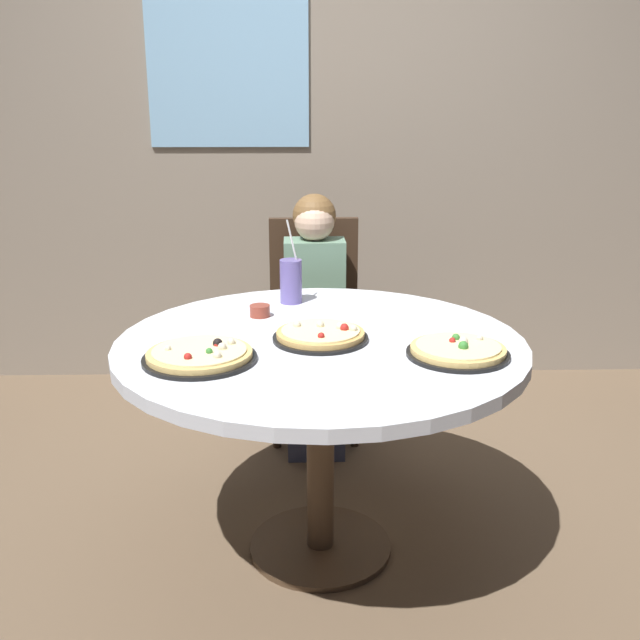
% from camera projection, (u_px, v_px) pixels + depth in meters
% --- Properties ---
extents(ground_plane, '(8.00, 8.00, 0.00)m').
position_uv_depth(ground_plane, '(320.00, 548.00, 2.53)').
color(ground_plane, brown).
extents(wall_with_window, '(5.20, 0.14, 2.90)m').
position_uv_depth(wall_with_window, '(310.00, 100.00, 3.74)').
color(wall_with_window, gray).
rests_on(wall_with_window, ground_plane).
extents(dining_table, '(1.28, 1.28, 0.75)m').
position_uv_depth(dining_table, '(320.00, 367.00, 2.33)').
color(dining_table, silver).
rests_on(dining_table, ground_plane).
extents(chair_wooden, '(0.40, 0.40, 0.95)m').
position_uv_depth(chair_wooden, '(314.00, 314.00, 3.35)').
color(chair_wooden, '#382619').
rests_on(chair_wooden, ground_plane).
extents(diner_child, '(0.26, 0.41, 1.08)m').
position_uv_depth(diner_child, '(315.00, 336.00, 3.19)').
color(diner_child, '#3F4766').
rests_on(diner_child, ground_plane).
extents(pizza_veggie, '(0.30, 0.30, 0.05)m').
position_uv_depth(pizza_veggie, '(321.00, 335.00, 2.30)').
color(pizza_veggie, black).
rests_on(pizza_veggie, dining_table).
extents(pizza_cheese, '(0.30, 0.30, 0.05)m').
position_uv_depth(pizza_cheese, '(458.00, 351.00, 2.16)').
color(pizza_cheese, black).
rests_on(pizza_cheese, dining_table).
extents(pizza_pepperoni, '(0.33, 0.33, 0.05)m').
position_uv_depth(pizza_pepperoni, '(200.00, 355.00, 2.13)').
color(pizza_pepperoni, black).
rests_on(pizza_pepperoni, dining_table).
extents(soda_cup, '(0.08, 0.08, 0.31)m').
position_uv_depth(soda_cup, '(291.00, 281.00, 2.69)').
color(soda_cup, '#6659A5').
rests_on(soda_cup, dining_table).
extents(sauce_bowl, '(0.07, 0.07, 0.04)m').
position_uv_depth(sauce_bowl, '(260.00, 311.00, 2.54)').
color(sauce_bowl, brown).
rests_on(sauce_bowl, dining_table).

